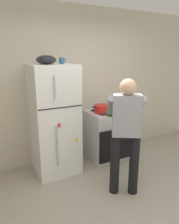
# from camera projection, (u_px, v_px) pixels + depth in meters

# --- Properties ---
(ground) EXTENTS (8.00, 8.00, 0.00)m
(ground) POSITION_uv_depth(u_px,v_px,m) (137.00, 222.00, 2.45)
(ground) COLOR #9E9384
(kitchen_wall_back) EXTENTS (6.00, 0.10, 2.70)m
(kitchen_wall_back) POSITION_uv_depth(u_px,v_px,m) (70.00, 85.00, 3.76)
(kitchen_wall_back) COLOR beige
(kitchen_wall_back) RESTS_ON ground
(refrigerator) EXTENTS (0.68, 0.72, 1.74)m
(refrigerator) POSITION_uv_depth(u_px,v_px,m) (54.00, 120.00, 3.36)
(refrigerator) COLOR white
(refrigerator) RESTS_ON ground
(stove_range) EXTENTS (0.76, 0.67, 0.90)m
(stove_range) POSITION_uv_depth(u_px,v_px,m) (108.00, 134.00, 3.92)
(stove_range) COLOR silver
(stove_range) RESTS_ON ground
(person_cook) EXTENTS (0.69, 0.76, 1.60)m
(person_cook) POSITION_uv_depth(u_px,v_px,m) (126.00, 127.00, 2.77)
(person_cook) COLOR black
(person_cook) RESTS_ON ground
(red_pot) EXTENTS (0.36, 0.26, 0.14)m
(red_pot) POSITION_uv_depth(u_px,v_px,m) (102.00, 109.00, 3.68)
(red_pot) COLOR red
(red_pot) RESTS_ON stove_range
(coffee_mug) EXTENTS (0.11, 0.08, 0.10)m
(coffee_mug) POSITION_uv_depth(u_px,v_px,m) (62.00, 61.00, 3.25)
(coffee_mug) COLOR #2D6093
(coffee_mug) RESTS_ON refrigerator
(pepper_mill) EXTENTS (0.05, 0.05, 0.17)m
(pepper_mill) POSITION_uv_depth(u_px,v_px,m) (116.00, 102.00, 4.09)
(pepper_mill) COLOR brown
(pepper_mill) RESTS_ON stove_range
(mixing_bowl) EXTENTS (0.29, 0.29, 0.13)m
(mixing_bowl) POSITION_uv_depth(u_px,v_px,m) (46.00, 60.00, 3.08)
(mixing_bowl) COLOR black
(mixing_bowl) RESTS_ON refrigerator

